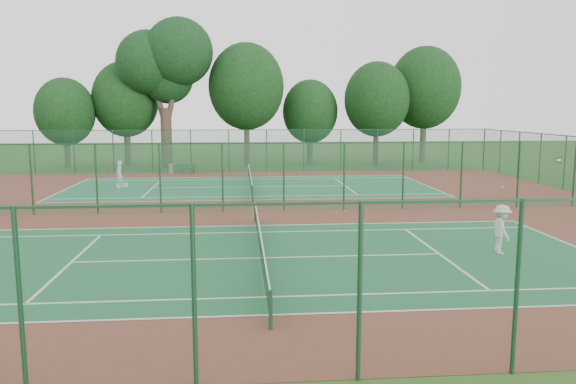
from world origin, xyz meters
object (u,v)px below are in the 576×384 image
(player_far, at_px, (119,174))
(big_tree, at_px, (165,62))
(player_near, at_px, (501,229))
(trash_bin, at_px, (171,168))
(kit_bag, at_px, (122,185))
(bench, at_px, (188,169))

(player_far, relative_size, big_tree, 0.14)
(player_near, xyz_separation_m, player_far, (-17.14, 18.40, 0.00))
(trash_bin, bearing_deg, kit_bag, -105.82)
(player_far, height_order, trash_bin, player_far)
(player_near, xyz_separation_m, big_tree, (-15.66, 32.15, 8.32))
(bench, relative_size, big_tree, 0.11)
(player_far, bearing_deg, big_tree, 177.14)
(player_near, height_order, kit_bag, player_near)
(big_tree, bearing_deg, player_far, -96.16)
(trash_bin, xyz_separation_m, big_tree, (-0.87, 5.41, 8.83))
(bench, bearing_deg, kit_bag, -132.10)
(trash_bin, xyz_separation_m, bench, (1.37, -0.55, 0.04))
(player_near, distance_m, player_far, 25.15)
(player_near, bearing_deg, kit_bag, 46.26)
(bench, xyz_separation_m, kit_bag, (-3.64, -7.46, -0.29))
(kit_bag, relative_size, big_tree, 0.06)
(player_far, height_order, bench, player_far)
(player_far, bearing_deg, kit_bag, 169.26)
(kit_bag, xyz_separation_m, big_tree, (1.40, 13.42, 9.08))
(player_far, bearing_deg, bench, 157.78)
(bench, bearing_deg, player_near, -78.98)
(player_near, relative_size, trash_bin, 2.31)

